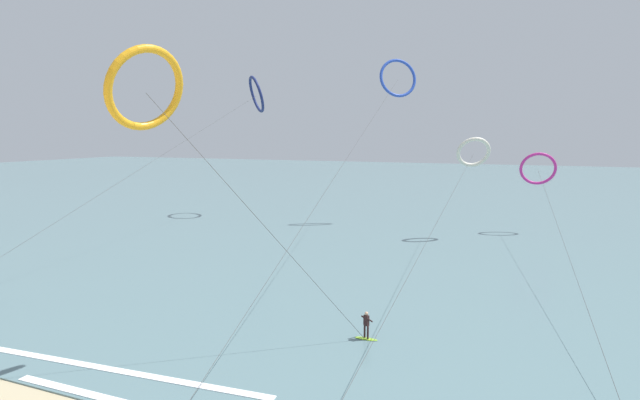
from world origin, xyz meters
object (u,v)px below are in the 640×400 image
Objects in this scene: kite_cobalt at (398,78)px; kite_ivory at (473,152)px; kite_magenta at (538,169)px; kite_navy at (256,94)px; kite_amber at (146,89)px; surfer_lime at (366,327)px.

kite_cobalt is 1.20× the size of kite_ivory.
kite_ivory is (-7.13, -6.58, 2.14)m from kite_magenta.
kite_amber is (20.04, -46.67, -3.76)m from kite_navy.
surfer_lime is 0.03× the size of kite_cobalt.
kite_cobalt reaches higher than kite_ivory.
kite_navy reaches higher than kite_magenta.
kite_magenta is at bearing 106.54° from surfer_lime.
kite_cobalt is at bearing -165.76° from kite_amber.
kite_cobalt is 16.22m from kite_ivory.
kite_ivory reaches higher than surfer_lime.
kite_magenta is at bearing 173.43° from kite_amber.
kite_amber reaches higher than surfer_lime.
kite_ivory is at bearing -143.13° from kite_navy.
kite_navy is at bearing -31.42° from kite_ivory.
kite_navy is at bearing 157.64° from surfer_lime.
kite_amber reaches higher than kite_ivory.
kite_magenta is at bearing -157.12° from kite_ivory.
kite_navy is 3.07× the size of kite_amber.
kite_magenta is 0.93× the size of kite_cobalt.
kite_magenta is 21.40m from kite_cobalt.
kite_amber is 0.37× the size of kite_ivory.
kite_amber is 0.31× the size of kite_cobalt.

